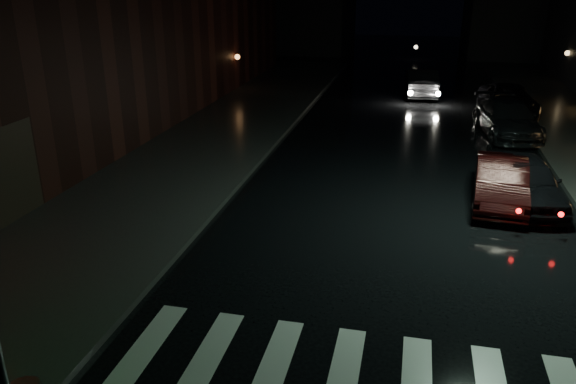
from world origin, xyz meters
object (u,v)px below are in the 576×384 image
Objects in this scene: parked_car_b at (500,182)px; oncoming_car at (421,82)px; parked_car_c at (507,118)px; parked_car_a at (524,181)px; parked_car_d at (508,100)px.

oncoming_car is (-2.34, 15.85, 0.09)m from parked_car_b.
parked_car_c is 8.50m from oncoming_car.
oncoming_car is (-3.01, 15.74, 0.04)m from parked_car_a.
parked_car_c is (1.21, 8.13, 0.05)m from parked_car_b.
parked_car_b is (-0.67, -0.11, -0.05)m from parked_car_a.
parked_car_d reaches higher than parked_car_b.
parked_car_c is (0.54, 8.02, 0.00)m from parked_car_a.
parked_car_a is at bearing 14.47° from parked_car_b.
parked_car_a is 16.03m from oncoming_car.
oncoming_car is (-3.55, 7.72, 0.04)m from parked_car_c.
parked_car_d is at bearing 86.87° from parked_car_b.
oncoming_car is at bearing 135.79° from parked_car_d.
parked_car_c reaches higher than parked_car_d.
parked_car_a is 8.04m from parked_car_c.
parked_car_c is at bearing 86.71° from parked_car_b.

